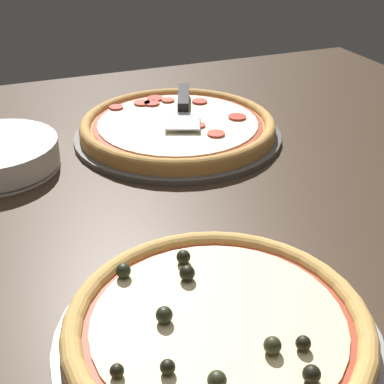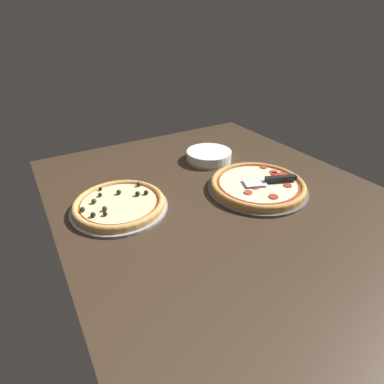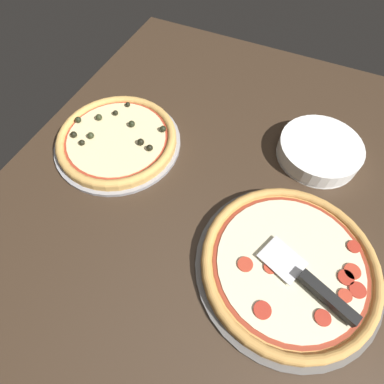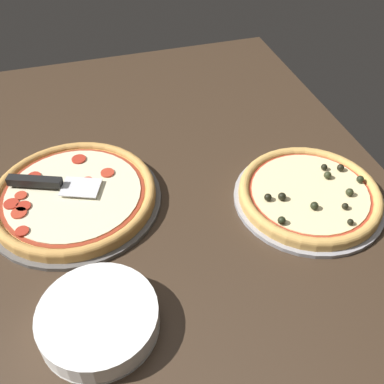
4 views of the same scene
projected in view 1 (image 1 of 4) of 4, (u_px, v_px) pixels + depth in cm
name	position (u px, v px, depth cm)	size (l,w,h in cm)	color
ground_plane	(190.00, 182.00, 91.91)	(147.16, 121.75, 3.60)	#38281C
pizza_pan_front	(178.00, 135.00, 104.07)	(40.01, 40.01, 1.00)	#565451
pizza_front	(178.00, 125.00, 103.13)	(37.61, 37.61, 2.91)	#C68E47
pizza_pan_back	(218.00, 337.00, 56.98)	(34.84, 34.84, 1.00)	#939399
pizza_back	(218.00, 325.00, 56.07)	(32.75, 32.75, 3.78)	tan
serving_spatula	(183.00, 102.00, 107.99)	(11.95, 21.33, 2.00)	silver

